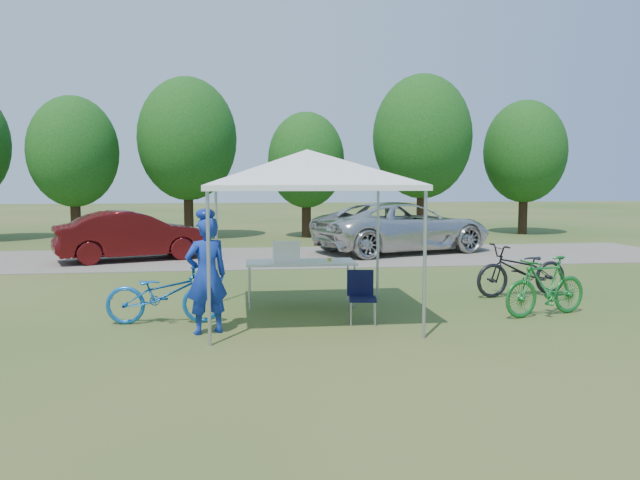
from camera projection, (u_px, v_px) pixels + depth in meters
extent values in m
plane|color=#2D5119|center=(307.00, 318.00, 10.16)|extent=(100.00, 100.00, 0.00)
cube|color=gray|center=(277.00, 257.00, 18.05)|extent=(24.00, 5.00, 0.02)
cylinder|color=#A5A5AA|center=(209.00, 269.00, 8.38)|extent=(0.05, 0.05, 2.10)
cylinder|color=#A5A5AA|center=(425.00, 265.00, 8.77)|extent=(0.05, 0.05, 2.10)
cylinder|color=#A5A5AA|center=(217.00, 246.00, 11.34)|extent=(0.05, 0.05, 2.10)
cylinder|color=#A5A5AA|center=(378.00, 244.00, 11.73)|extent=(0.05, 0.05, 2.10)
cube|color=white|center=(307.00, 187.00, 9.95)|extent=(3.15, 3.15, 0.08)
pyramid|color=white|center=(307.00, 149.00, 9.89)|extent=(4.53, 4.53, 0.55)
cylinder|color=#382314|center=(76.00, 217.00, 22.70)|extent=(0.36, 0.36, 1.75)
ellipsoid|color=#144711|center=(73.00, 152.00, 22.47)|extent=(3.20, 3.20, 4.00)
cylinder|color=#382314|center=(189.00, 212.00, 23.79)|extent=(0.36, 0.36, 2.03)
ellipsoid|color=#144711|center=(187.00, 139.00, 23.52)|extent=(3.71, 3.71, 4.64)
cylinder|color=#382314|center=(306.00, 217.00, 24.19)|extent=(0.36, 0.36, 1.61)
ellipsoid|color=#144711|center=(306.00, 160.00, 23.97)|extent=(2.94, 2.94, 3.68)
cylinder|color=#382314|center=(421.00, 210.00, 24.44)|extent=(0.36, 0.36, 2.10)
ellipsoid|color=#144711|center=(422.00, 137.00, 24.16)|extent=(3.84, 3.84, 4.80)
cylinder|color=#382314|center=(523.00, 212.00, 25.62)|extent=(0.36, 0.36, 1.82)
ellipsoid|color=#144711|center=(525.00, 151.00, 25.38)|extent=(3.33, 3.33, 4.16)
cube|color=white|center=(301.00, 262.00, 11.13)|extent=(1.94, 0.81, 0.04)
cylinder|color=#A5A5AA|center=(250.00, 289.00, 10.71)|extent=(0.04, 0.04, 0.75)
cylinder|color=#A5A5AA|center=(354.00, 287.00, 10.94)|extent=(0.04, 0.04, 0.75)
cylinder|color=#A5A5AA|center=(249.00, 282.00, 11.39)|extent=(0.04, 0.04, 0.75)
cylinder|color=#A5A5AA|center=(348.00, 280.00, 11.62)|extent=(0.04, 0.04, 0.75)
cube|color=black|center=(363.00, 299.00, 9.74)|extent=(0.48, 0.48, 0.04)
cube|color=black|center=(360.00, 283.00, 9.92)|extent=(0.42, 0.10, 0.42)
cylinder|color=#A5A5AA|center=(353.00, 315.00, 9.55)|extent=(0.02, 0.02, 0.37)
cylinder|color=#A5A5AA|center=(377.00, 314.00, 9.60)|extent=(0.02, 0.02, 0.37)
cylinder|color=#A5A5AA|center=(349.00, 310.00, 9.92)|extent=(0.02, 0.02, 0.37)
cylinder|color=#A5A5AA|center=(372.00, 309.00, 9.97)|extent=(0.02, 0.02, 0.37)
cube|color=white|center=(286.00, 253.00, 11.08)|extent=(0.47, 0.31, 0.31)
cube|color=white|center=(286.00, 243.00, 11.06)|extent=(0.49, 0.33, 0.04)
cylinder|color=gold|center=(329.00, 260.00, 11.14)|extent=(0.07, 0.07, 0.05)
imported|color=#1430A5|center=(206.00, 275.00, 9.08)|extent=(0.73, 0.61, 1.72)
imported|color=#145FB1|center=(164.00, 294.00, 9.76)|extent=(1.79, 0.66, 0.93)
imported|color=#19722A|center=(546.00, 286.00, 10.30)|extent=(1.71, 0.89, 0.99)
imported|color=black|center=(522.00, 270.00, 12.04)|extent=(2.03, 0.98, 1.02)
imported|color=silver|center=(403.00, 227.00, 19.15)|extent=(6.08, 4.17, 1.54)
imported|color=#510D0E|center=(133.00, 235.00, 17.28)|extent=(4.38, 2.77, 1.36)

